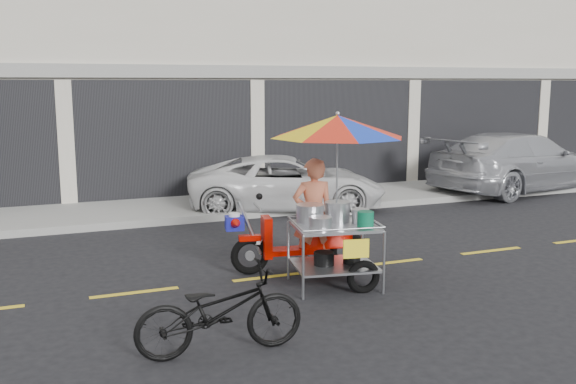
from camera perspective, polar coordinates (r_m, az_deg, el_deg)
name	(u,v)px	position (r m, az deg, el deg)	size (l,w,h in m)	color
ground	(389,263)	(10.42, 8.97, -6.25)	(90.00, 90.00, 0.00)	black
sidewalk	(271,200)	(15.27, -1.54, -0.73)	(45.00, 3.00, 0.15)	gray
shophouse_block	(299,38)	(20.83, 0.95, 13.57)	(36.00, 8.11, 10.40)	beige
centerline	(389,263)	(10.42, 8.97, -6.23)	(42.00, 0.10, 0.01)	gold
white_pickup	(287,183)	(14.41, -0.11, 0.82)	(2.03, 4.41, 1.23)	silver
silver_pickup	(519,162)	(17.89, 19.81, 2.53)	(2.18, 5.37, 1.56)	#BABCC2
near_bicycle	(220,311)	(6.90, -6.09, -10.47)	(0.63, 1.80, 0.94)	black
food_vendor_rig	(326,175)	(9.15, 3.44, 1.53)	(2.45, 2.23, 2.47)	black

